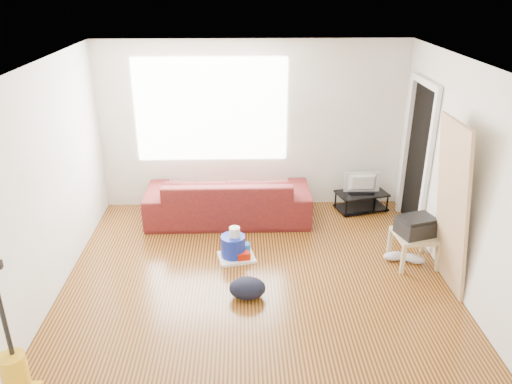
{
  "coord_description": "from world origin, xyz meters",
  "views": [
    {
      "loc": [
        -0.17,
        -4.63,
        3.31
      ],
      "look_at": [
        -0.0,
        0.6,
        1.02
      ],
      "focal_mm": 35.0,
      "sensor_mm": 36.0,
      "label": 1
    }
  ],
  "objects_px": {
    "sofa": "(229,219)",
    "tv_stand": "(361,200)",
    "cleaning_tray": "(238,255)",
    "bucket": "(233,258)",
    "backpack": "(247,297)",
    "side_table": "(415,239)"
  },
  "relations": [
    {
      "from": "sofa",
      "to": "tv_stand",
      "type": "relative_size",
      "value": 2.84
    },
    {
      "from": "sofa",
      "to": "tv_stand",
      "type": "height_order",
      "value": "sofa"
    },
    {
      "from": "tv_stand",
      "to": "cleaning_tray",
      "type": "height_order",
      "value": "tv_stand"
    },
    {
      "from": "tv_stand",
      "to": "bucket",
      "type": "bearing_deg",
      "value": -159.58
    },
    {
      "from": "tv_stand",
      "to": "cleaning_tray",
      "type": "distance_m",
      "value": 2.33
    },
    {
      "from": "tv_stand",
      "to": "backpack",
      "type": "distance_m",
      "value": 2.83
    },
    {
      "from": "tv_stand",
      "to": "backpack",
      "type": "relative_size",
      "value": 2.02
    },
    {
      "from": "side_table",
      "to": "bucket",
      "type": "height_order",
      "value": "side_table"
    },
    {
      "from": "tv_stand",
      "to": "backpack",
      "type": "height_order",
      "value": "tv_stand"
    },
    {
      "from": "tv_stand",
      "to": "bucket",
      "type": "xyz_separation_m",
      "value": [
        -1.94,
        -1.37,
        -0.15
      ]
    },
    {
      "from": "cleaning_tray",
      "to": "tv_stand",
      "type": "bearing_deg",
      "value": 36.17
    },
    {
      "from": "sofa",
      "to": "side_table",
      "type": "height_order",
      "value": "side_table"
    },
    {
      "from": "bucket",
      "to": "backpack",
      "type": "bearing_deg",
      "value": -78.74
    },
    {
      "from": "cleaning_tray",
      "to": "backpack",
      "type": "height_order",
      "value": "cleaning_tray"
    },
    {
      "from": "tv_stand",
      "to": "backpack",
      "type": "xyz_separation_m",
      "value": [
        -1.77,
        -2.21,
        -0.15
      ]
    },
    {
      "from": "backpack",
      "to": "side_table",
      "type": "bearing_deg",
      "value": 19.39
    },
    {
      "from": "tv_stand",
      "to": "side_table",
      "type": "distance_m",
      "value": 1.58
    },
    {
      "from": "cleaning_tray",
      "to": "side_table",
      "type": "bearing_deg",
      "value": -4.41
    },
    {
      "from": "bucket",
      "to": "backpack",
      "type": "xyz_separation_m",
      "value": [
        0.17,
        -0.84,
        0.0
      ]
    },
    {
      "from": "bucket",
      "to": "sofa",
      "type": "bearing_deg",
      "value": 94.09
    },
    {
      "from": "tv_stand",
      "to": "bucket",
      "type": "distance_m",
      "value": 2.38
    },
    {
      "from": "sofa",
      "to": "backpack",
      "type": "xyz_separation_m",
      "value": [
        0.25,
        -1.94,
        0.0
      ]
    }
  ]
}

